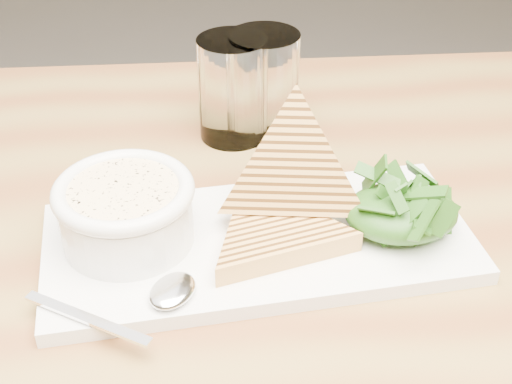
{
  "coord_description": "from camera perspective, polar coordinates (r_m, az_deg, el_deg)",
  "views": [
    {
      "loc": [
        -0.03,
        -0.45,
        1.19
      ],
      "look_at": [
        0.04,
        0.07,
        0.82
      ],
      "focal_mm": 50.0,
      "sensor_mm": 36.0,
      "label": 1
    }
  ],
  "objects": [
    {
      "name": "soup_bowl",
      "position": [
        0.64,
        -10.29,
        -2.11
      ],
      "size": [
        0.12,
        0.12,
        0.05
      ],
      "primitive_type": "cylinder",
      "color": "white",
      "rests_on": "platter"
    },
    {
      "name": "glass_far",
      "position": [
        0.8,
        0.66,
        8.58
      ],
      "size": [
        0.08,
        0.08,
        0.12
      ],
      "primitive_type": "cylinder",
      "color": "white",
      "rests_on": "table_top"
    },
    {
      "name": "table_top",
      "position": [
        0.64,
        -7.59,
        -8.3
      ],
      "size": [
        1.38,
        0.96,
        0.04
      ],
      "primitive_type": "cube",
      "rotation": [
        0.0,
        0.0,
        -0.06
      ],
      "color": "olive",
      "rests_on": "ground"
    },
    {
      "name": "spoon_handle",
      "position": [
        0.58,
        -13.38,
        -9.8
      ],
      "size": [
        0.1,
        0.07,
        0.0
      ],
      "primitive_type": "cube",
      "rotation": [
        0.0,
        0.0,
        -0.59
      ],
      "color": "silver",
      "rests_on": "platter"
    },
    {
      "name": "bowl_rim",
      "position": [
        0.62,
        -10.58,
        0.11
      ],
      "size": [
        0.12,
        0.12,
        0.01
      ],
      "primitive_type": "torus",
      "color": "white",
      "rests_on": "soup_bowl"
    },
    {
      "name": "sandwich_lean",
      "position": [
        0.64,
        3.04,
        1.66
      ],
      "size": [
        0.18,
        0.18,
        0.18
      ],
      "primitive_type": null,
      "rotation": [
        1.06,
        0.0,
        -0.18
      ],
      "color": "#C68C44",
      "rests_on": "sandwich_flat"
    },
    {
      "name": "sandwich_flat",
      "position": [
        0.63,
        1.44,
        -3.32
      ],
      "size": [
        0.19,
        0.19,
        0.02
      ],
      "primitive_type": null,
      "rotation": [
        0.0,
        0.0,
        0.23
      ],
      "color": "#C68C44",
      "rests_on": "platter"
    },
    {
      "name": "soup",
      "position": [
        0.62,
        -10.56,
        -0.04
      ],
      "size": [
        0.1,
        0.1,
        0.01
      ],
      "primitive_type": "cylinder",
      "color": "#F9D69A",
      "rests_on": "soup_bowl"
    },
    {
      "name": "platter",
      "position": [
        0.65,
        0.23,
        -4.07
      ],
      "size": [
        0.4,
        0.2,
        0.01
      ],
      "primitive_type": "cube",
      "rotation": [
        0.0,
        0.0,
        0.06
      ],
      "color": "white",
      "rests_on": "table_top"
    },
    {
      "name": "glass_near",
      "position": [
        0.8,
        -1.88,
        8.24
      ],
      "size": [
        0.08,
        0.08,
        0.12
      ],
      "primitive_type": "cylinder",
      "color": "white",
      "rests_on": "table_top"
    },
    {
      "name": "salad_base",
      "position": [
        0.66,
        11.54,
        -1.61
      ],
      "size": [
        0.1,
        0.08,
        0.04
      ],
      "primitive_type": "ellipsoid",
      "color": "black",
      "rests_on": "platter"
    },
    {
      "name": "arugula_pile",
      "position": [
        0.65,
        11.61,
        -1.11
      ],
      "size": [
        0.11,
        0.1,
        0.05
      ],
      "primitive_type": null,
      "color": "#326F1A",
      "rests_on": "platter"
    },
    {
      "name": "spoon_bowl",
      "position": [
        0.59,
        -6.7,
        -7.84
      ],
      "size": [
        0.05,
        0.06,
        0.01
      ],
      "primitive_type": "ellipsoid",
      "rotation": [
        0.0,
        0.0,
        -0.59
      ],
      "color": "silver",
      "rests_on": "platter"
    }
  ]
}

